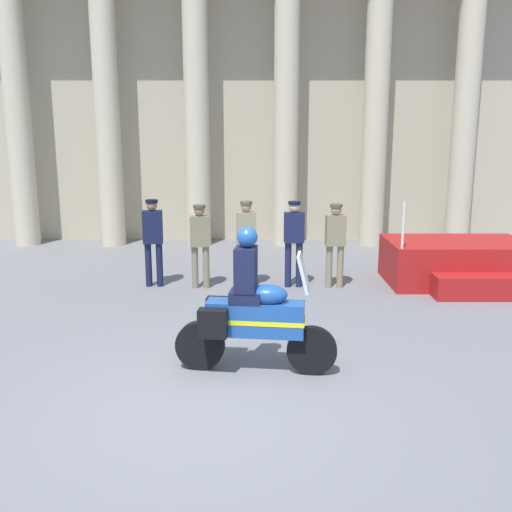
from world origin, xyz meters
The scene contains 9 objects.
ground_plane centered at (0.00, 0.00, 0.00)m, with size 28.00×28.00×0.00m, color slate.
colonnade_backdrop centered at (0.23, 10.01, 4.13)m, with size 15.87×1.49×7.85m.
reviewing_stand centered at (4.67, 5.32, 0.42)m, with size 2.78×2.23×1.77m.
officer_in_row_0 centered at (-1.42, 5.15, 1.03)m, with size 0.40×0.25×1.74m.
officer_in_row_1 centered at (-0.48, 5.02, 0.97)m, with size 0.40×0.25×1.65m.
officer_in_row_2 centered at (0.42, 5.14, 1.01)m, with size 0.40×0.25×1.71m.
officer_in_row_3 centered at (1.36, 5.10, 1.01)m, with size 0.40×0.25×1.71m.
officer_in_row_4 centered at (2.16, 5.05, 0.98)m, with size 0.40×0.25×1.66m.
motorcycle_with_rider centered at (0.53, 0.97, 0.79)m, with size 2.09×0.74×1.90m.
Camera 1 is at (0.61, -6.06, 3.07)m, focal length 40.62 mm.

